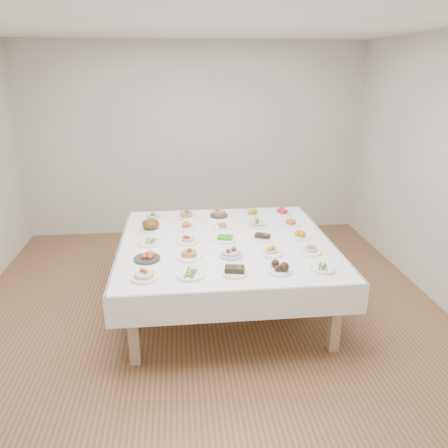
{
  "coord_description": "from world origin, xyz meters",
  "views": [
    {
      "loc": [
        -0.25,
        -4.0,
        2.42
      ],
      "look_at": [
        0.2,
        0.28,
        0.88
      ],
      "focal_mm": 35.0,
      "sensor_mm": 36.0,
      "label": 1
    }
  ],
  "objects": [
    {
      "name": "dish_18",
      "position": [
        0.6,
        0.52,
        0.81
      ],
      "size": [
        0.24,
        0.24,
        0.13
      ],
      "color": "white",
      "rests_on": "display_table"
    },
    {
      "name": "dish_14",
      "position": [
        0.99,
        0.13,
        0.79
      ],
      "size": [
        0.23,
        0.23,
        0.09
      ],
      "color": "white",
      "rests_on": "display_table"
    },
    {
      "name": "dish_21",
      "position": [
        -0.18,
        0.89,
        0.8
      ],
      "size": [
        0.23,
        0.23,
        0.12
      ],
      "color": "white",
      "rests_on": "display_table"
    },
    {
      "name": "dish_16",
      "position": [
        -0.18,
        0.52,
        0.79
      ],
      "size": [
        0.24,
        0.24,
        0.1
      ],
      "color": "white",
      "rests_on": "display_table"
    },
    {
      "name": "dish_9",
      "position": [
        0.98,
        -0.27,
        0.8
      ],
      "size": [
        0.21,
        0.21,
        0.11
      ],
      "color": "white",
      "rests_on": "display_table"
    },
    {
      "name": "dish_4",
      "position": [
        0.98,
        -0.64,
        0.77
      ],
      "size": [
        0.22,
        0.22,
        0.05
      ],
      "color": "white",
      "rests_on": "display_table"
    },
    {
      "name": "dish_1",
      "position": [
        -0.18,
        -0.64,
        0.77
      ],
      "size": [
        0.24,
        0.24,
        0.06
      ],
      "color": "white",
      "rests_on": "display_table"
    },
    {
      "name": "dish_15",
      "position": [
        -0.57,
        0.51,
        0.81
      ],
      "size": [
        0.24,
        0.24,
        0.13
      ],
      "color": "white",
      "rests_on": "display_table"
    },
    {
      "name": "dish_8",
      "position": [
        0.6,
        -0.26,
        0.79
      ],
      "size": [
        0.23,
        0.23,
        0.11
      ],
      "color": "white",
      "rests_on": "display_table"
    },
    {
      "name": "dish_11",
      "position": [
        -0.18,
        0.12,
        0.8
      ],
      "size": [
        0.22,
        0.22,
        0.11
      ],
      "color": "white",
      "rests_on": "display_table"
    },
    {
      "name": "dish_22",
      "position": [
        0.21,
        0.91,
        0.8
      ],
      "size": [
        0.21,
        0.21,
        0.11
      ],
      "color": "#2E2C29",
      "rests_on": "display_table"
    },
    {
      "name": "dish_24",
      "position": [
        0.98,
        0.89,
        0.79
      ],
      "size": [
        0.21,
        0.21,
        0.09
      ],
      "color": "white",
      "rests_on": "display_table"
    },
    {
      "name": "dish_23",
      "position": [
        0.6,
        0.9,
        0.79
      ],
      "size": [
        0.21,
        0.21,
        0.09
      ],
      "color": "white",
      "rests_on": "display_table"
    },
    {
      "name": "dish_12",
      "position": [
        0.2,
        0.13,
        0.79
      ],
      "size": [
        0.23,
        0.23,
        0.1
      ],
      "color": "white",
      "rests_on": "display_table"
    },
    {
      "name": "dish_0",
      "position": [
        -0.57,
        -0.65,
        0.81
      ],
      "size": [
        0.24,
        0.24,
        0.13
      ],
      "color": "white",
      "rests_on": "display_table"
    },
    {
      "name": "dish_7",
      "position": [
        0.21,
        -0.27,
        0.8
      ],
      "size": [
        0.22,
        0.22,
        0.12
      ],
      "color": "#4C66B2",
      "rests_on": "display_table"
    },
    {
      "name": "dish_17",
      "position": [
        0.21,
        0.51,
        0.77
      ],
      "size": [
        0.21,
        0.21,
        0.05
      ],
      "color": "white",
      "rests_on": "display_table"
    },
    {
      "name": "dish_19",
      "position": [
        0.98,
        0.51,
        0.78
      ],
      "size": [
        0.21,
        0.21,
        0.08
      ],
      "color": "white",
      "rests_on": "display_table"
    },
    {
      "name": "dish_10",
      "position": [
        -0.56,
        0.12,
        0.77
      ],
      "size": [
        0.24,
        0.24,
        0.05
      ],
      "color": "white",
      "rests_on": "display_table"
    },
    {
      "name": "room_envelope",
      "position": [
        0.0,
        0.0,
        1.83
      ],
      "size": [
        5.02,
        5.02,
        2.81
      ],
      "color": "brown",
      "rests_on": "ground"
    },
    {
      "name": "dish_13",
      "position": [
        0.59,
        0.12,
        0.78
      ],
      "size": [
        0.21,
        0.21,
        0.09
      ],
      "color": "white",
      "rests_on": "display_table"
    },
    {
      "name": "dish_6",
      "position": [
        -0.18,
        -0.26,
        0.8
      ],
      "size": [
        0.24,
        0.24,
        0.12
      ],
      "color": "white",
      "rests_on": "display_table"
    },
    {
      "name": "display_table",
      "position": [
        0.2,
        0.13,
        0.68
      ],
      "size": [
        2.15,
        2.15,
        0.75
      ],
      "color": "white",
      "rests_on": "ground"
    },
    {
      "name": "dish_5",
      "position": [
        -0.57,
        -0.27,
        0.79
      ],
      "size": [
        0.24,
        0.24,
        0.1
      ],
      "color": "#2E2C29",
      "rests_on": "display_table"
    },
    {
      "name": "dish_3",
      "position": [
        0.59,
        -0.64,
        0.8
      ],
      "size": [
        0.23,
        0.23,
        0.11
      ],
      "color": "white",
      "rests_on": "display_table"
    },
    {
      "name": "dish_2",
      "position": [
        0.2,
        -0.64,
        0.79
      ],
      "size": [
        0.23,
        0.23,
        0.1
      ],
      "color": "white",
      "rests_on": "display_table"
    },
    {
      "name": "dish_20",
      "position": [
        -0.57,
        0.89,
        0.8
      ],
      "size": [
        0.21,
        0.21,
        0.1
      ],
      "color": "white",
      "rests_on": "display_table"
    }
  ]
}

